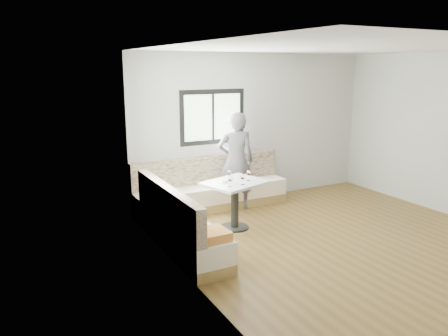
{
  "coord_description": "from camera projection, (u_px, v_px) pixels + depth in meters",
  "views": [
    {
      "loc": [
        -4.42,
        -4.62,
        2.56
      ],
      "look_at": [
        -1.3,
        1.29,
        0.99
      ],
      "focal_mm": 35.0,
      "sensor_mm": 36.0,
      "label": 1
    }
  ],
  "objects": [
    {
      "name": "room",
      "position": [
        338.0,
        147.0,
        6.28
      ],
      "size": [
        5.01,
        5.01,
        2.81
      ],
      "color": "brown",
      "rests_on": "ground"
    },
    {
      "name": "wine_glass_a",
      "position": [
        230.0,
        179.0,
        6.57
      ],
      "size": [
        0.08,
        0.08,
        0.17
      ],
      "color": "white",
      "rests_on": "table"
    },
    {
      "name": "person",
      "position": [
        236.0,
        161.0,
        7.84
      ],
      "size": [
        0.76,
        0.64,
        1.78
      ],
      "primitive_type": "imported",
      "rotation": [
        0.0,
        0.0,
        2.76
      ],
      "color": "#55515B",
      "rests_on": "ground"
    },
    {
      "name": "wine_glass_d",
      "position": [
        229.0,
        173.0,
        6.95
      ],
      "size": [
        0.08,
        0.08,
        0.17
      ],
      "color": "white",
      "rests_on": "table"
    },
    {
      "name": "table",
      "position": [
        235.0,
        193.0,
        6.94
      ],
      "size": [
        1.12,
        0.98,
        0.77
      ],
      "rotation": [
        0.0,
        0.0,
        0.3
      ],
      "color": "black",
      "rests_on": "ground"
    },
    {
      "name": "wine_glass_b",
      "position": [
        243.0,
        177.0,
        6.69
      ],
      "size": [
        0.08,
        0.08,
        0.17
      ],
      "color": "white",
      "rests_on": "table"
    },
    {
      "name": "banquette",
      "position": [
        199.0,
        205.0,
        7.17
      ],
      "size": [
        2.9,
        2.8,
        0.95
      ],
      "color": "olive",
      "rests_on": "ground"
    },
    {
      "name": "olive_ramekin",
      "position": [
        225.0,
        181.0,
        6.85
      ],
      "size": [
        0.09,
        0.09,
        0.04
      ],
      "color": "white",
      "rests_on": "table"
    },
    {
      "name": "wine_glass_c",
      "position": [
        248.0,
        173.0,
        6.93
      ],
      "size": [
        0.08,
        0.08,
        0.17
      ],
      "color": "white",
      "rests_on": "table"
    }
  ]
}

